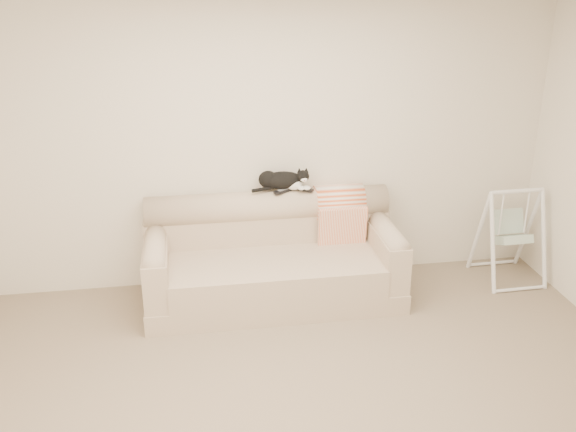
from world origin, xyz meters
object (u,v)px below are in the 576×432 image
at_px(baby_swing, 511,234).
at_px(sofa, 272,260).
at_px(remote_b, 304,189).
at_px(tuxedo_cat, 282,180).
at_px(remote_a, 283,191).

bearing_deg(baby_swing, sofa, 179.80).
height_order(remote_b, tuxedo_cat, tuxedo_cat).
relative_size(sofa, remote_b, 13.12).
bearing_deg(tuxedo_cat, sofa, -117.41).
xyz_separation_m(remote_a, tuxedo_cat, (-0.00, 0.03, 0.09)).
xyz_separation_m(sofa, baby_swing, (2.22, -0.01, 0.09)).
bearing_deg(remote_b, baby_swing, -7.16).
height_order(sofa, remote_a, remote_a).
bearing_deg(remote_b, tuxedo_cat, 174.16).
height_order(sofa, tuxedo_cat, tuxedo_cat).
xyz_separation_m(tuxedo_cat, baby_swing, (2.09, -0.26, -0.55)).
xyz_separation_m(sofa, tuxedo_cat, (0.13, 0.25, 0.65)).
distance_m(remote_b, tuxedo_cat, 0.21).
relative_size(remote_b, tuxedo_cat, 0.32).
relative_size(sofa, remote_a, 12.24).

